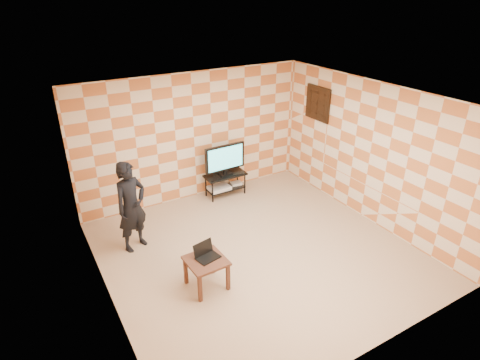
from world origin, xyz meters
name	(u,v)px	position (x,y,z in m)	size (l,w,h in m)	color
floor	(257,252)	(0.00, 0.00, 0.00)	(5.00, 5.00, 0.00)	tan
wall_back	(194,137)	(0.00, 2.50, 1.35)	(5.00, 0.02, 2.70)	beige
wall_front	(380,268)	(0.00, -2.50, 1.35)	(5.00, 0.02, 2.70)	beige
wall_left	(100,225)	(-2.50, 0.00, 1.35)	(0.02, 5.00, 2.70)	beige
wall_right	(370,153)	(2.50, 0.00, 1.35)	(0.02, 5.00, 2.70)	beige
ceiling	(261,100)	(0.00, 0.00, 2.70)	(5.00, 5.00, 0.02)	white
wall_art	(318,103)	(2.47, 1.55, 1.95)	(0.04, 0.72, 0.72)	black
tv_stand	(225,180)	(0.54, 2.16, 0.36)	(0.91, 0.41, 0.50)	black
tv	(225,158)	(0.54, 2.16, 0.87)	(0.93, 0.18, 0.68)	black
dvd_player	(219,188)	(0.38, 2.15, 0.21)	(0.46, 0.33, 0.08)	#BCBCBE
game_console	(236,183)	(0.82, 2.18, 0.20)	(0.24, 0.18, 0.06)	silver
side_table	(206,264)	(-1.15, -0.35, 0.41)	(0.59, 0.59, 0.50)	#3A2116
laptop	(206,254)	(-1.11, -0.28, 0.55)	(0.39, 0.33, 0.23)	black
person	(131,207)	(-1.77, 1.24, 0.82)	(0.60, 0.39, 1.63)	black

